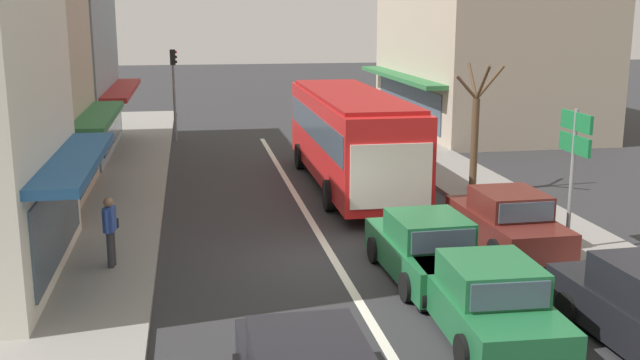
% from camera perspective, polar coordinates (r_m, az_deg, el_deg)
% --- Properties ---
extents(ground_plane, '(140.00, 140.00, 0.00)m').
position_cam_1_polar(ground_plane, '(18.10, 1.12, -6.16)').
color(ground_plane, '#2D2D30').
extents(lane_centre_line, '(0.20, 28.00, 0.01)m').
position_cam_1_polar(lane_centre_line, '(21.87, -0.88, -2.81)').
color(lane_centre_line, silver).
rests_on(lane_centre_line, ground).
extents(sidewalk_left, '(5.20, 44.00, 0.14)m').
position_cam_1_polar(sidewalk_left, '(23.80, -18.07, -2.01)').
color(sidewalk_left, gray).
rests_on(sidewalk_left, ground).
extents(kerb_right, '(2.80, 44.00, 0.12)m').
position_cam_1_polar(kerb_right, '(25.38, 12.35, -0.80)').
color(kerb_right, gray).
rests_on(kerb_right, ground).
extents(shopfront_far_end, '(8.40, 9.07, 8.01)m').
position_cam_1_polar(shopfront_far_end, '(32.82, -22.25, 8.53)').
color(shopfront_far_end, '#84939E').
rests_on(shopfront_far_end, ground).
extents(building_right_far, '(9.02, 13.12, 8.52)m').
position_cam_1_polar(building_right_far, '(39.23, 12.43, 10.07)').
color(building_right_far, '#B2A38E').
rests_on(building_right_far, ground).
extents(city_bus, '(2.80, 10.87, 3.23)m').
position_cam_1_polar(city_bus, '(25.19, 2.30, 3.61)').
color(city_bus, red).
rests_on(city_bus, ground).
extents(sedan_behind_bus_near, '(1.99, 4.25, 1.47)m').
position_cam_1_polar(sedan_behind_bus_near, '(16.91, 8.13, -5.30)').
color(sedan_behind_bus_near, '#1E6638').
rests_on(sedan_behind_bus_near, ground).
extents(sedan_queue_far_back, '(2.01, 4.26, 1.47)m').
position_cam_1_polar(sedan_queue_far_back, '(14.21, 12.68, -9.06)').
color(sedan_queue_far_back, '#1E6638').
rests_on(sedan_queue_far_back, ground).
extents(parked_sedan_kerb_second, '(1.96, 4.23, 1.47)m').
position_cam_1_polar(parked_sedan_kerb_second, '(19.56, 14.08, -3.09)').
color(parked_sedan_kerb_second, '#561E19').
rests_on(parked_sedan_kerb_second, ground).
extents(traffic_light_downstreet, '(0.33, 0.24, 4.20)m').
position_cam_1_polar(traffic_light_downstreet, '(34.95, -11.08, 7.54)').
color(traffic_light_downstreet, gray).
rests_on(traffic_light_downstreet, ground).
extents(directional_road_sign, '(0.10, 1.40, 3.60)m').
position_cam_1_polar(directional_road_sign, '(18.97, 18.82, 2.46)').
color(directional_road_sign, gray).
rests_on(directional_road_sign, ground).
extents(street_tree_right, '(1.63, 1.85, 4.27)m').
position_cam_1_polar(street_tree_right, '(24.87, 11.75, 3.57)').
color(street_tree_right, brown).
rests_on(street_tree_right, ground).
extents(pedestrian_with_handbag_near, '(0.31, 0.66, 1.63)m').
position_cam_1_polar(pedestrian_with_handbag_near, '(17.68, -15.70, -3.49)').
color(pedestrian_with_handbag_near, '#333338').
rests_on(pedestrian_with_handbag_near, sidewalk_left).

